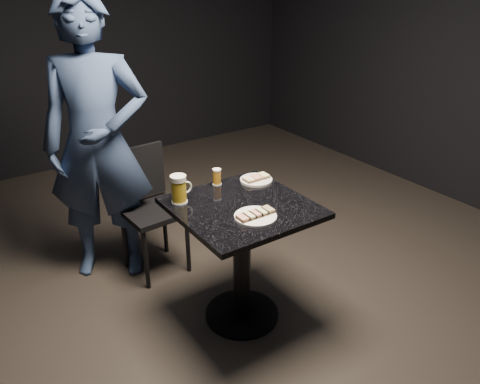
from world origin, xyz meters
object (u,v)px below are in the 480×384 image
object	(u,v)px
plate_large	(255,217)
plate_small	(256,180)
beer_mug	(179,189)
table	(242,244)
beer_tumbler	(217,177)
patron	(98,144)
chair	(148,202)

from	to	relation	value
plate_large	plate_small	bearing A→B (deg)	53.61
beer_mug	plate_small	bearing A→B (deg)	-0.54
plate_large	table	distance (m)	0.30
beer_mug	beer_tumbler	bearing A→B (deg)	16.57
plate_large	patron	size ratio (longest dim) A/B	0.12
patron	table	world-z (taller)	patron
plate_small	patron	world-z (taller)	patron
beer_mug	plate_large	bearing A→B (deg)	-57.74
patron	beer_tumbler	xyz separation A→B (m)	(0.48, -0.63, -0.11)
beer_tumbler	chair	size ratio (longest dim) A/B	0.11
beer_tumbler	patron	bearing A→B (deg)	127.22
patron	beer_mug	size ratio (longest dim) A/B	11.51
chair	plate_small	bearing A→B (deg)	-52.03
plate_large	plate_small	xyz separation A→B (m)	(0.27, 0.37, 0.00)
plate_small	patron	bearing A→B (deg)	133.99
plate_small	table	world-z (taller)	plate_small
table	chair	distance (m)	0.83
patron	plate_small	bearing A→B (deg)	-17.49
plate_large	beer_tumbler	bearing A→B (deg)	83.32
beer_mug	beer_tumbler	xyz separation A→B (m)	(0.29, 0.09, -0.03)
beer_tumbler	table	bearing A→B (deg)	-95.51
plate_large	chair	world-z (taller)	chair
table	beer_tumbler	distance (m)	0.42
plate_large	beer_mug	size ratio (longest dim) A/B	1.38
beer_tumbler	chair	bearing A→B (deg)	115.81
plate_large	beer_mug	distance (m)	0.45
plate_small	chair	bearing A→B (deg)	127.97
plate_large	chair	bearing A→B (deg)	100.99
table	beer_mug	world-z (taller)	beer_mug
plate_small	table	bearing A→B (deg)	-139.31
plate_large	beer_mug	xyz separation A→B (m)	(-0.24, 0.37, 0.07)
plate_small	patron	size ratio (longest dim) A/B	0.11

